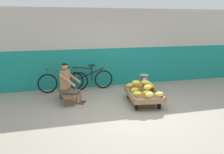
{
  "coord_description": "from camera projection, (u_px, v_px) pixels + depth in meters",
  "views": [
    {
      "loc": [
        -1.98,
        -5.37,
        2.27
      ],
      "look_at": [
        -0.21,
        1.0,
        0.75
      ],
      "focal_mm": 38.66,
      "sensor_mm": 36.0,
      "label": 1
    }
  ],
  "objects": [
    {
      "name": "ground_plane",
      "position": [
        131.0,
        114.0,
        6.07
      ],
      "size": [
        80.0,
        80.0,
        0.0
      ],
      "primitive_type": "plane",
      "color": "gray"
    },
    {
      "name": "back_wall",
      "position": [
        102.0,
        48.0,
        8.58
      ],
      "size": [
        16.0,
        0.3,
        2.73
      ],
      "color": "#19847A",
      "rests_on": "ground"
    },
    {
      "name": "banana_cart",
      "position": [
        143.0,
        95.0,
        6.84
      ],
      "size": [
        1.02,
        1.54,
        0.36
      ],
      "color": "#99754C",
      "rests_on": "ground"
    },
    {
      "name": "banana_pile",
      "position": [
        144.0,
        87.0,
        6.81
      ],
      "size": [
        0.98,
        1.38,
        0.27
      ],
      "color": "yellow",
      "rests_on": "banana_cart"
    },
    {
      "name": "low_bench",
      "position": [
        66.0,
        95.0,
        6.95
      ],
      "size": [
        0.42,
        1.13,
        0.27
      ],
      "color": "brown",
      "rests_on": "ground"
    },
    {
      "name": "vendor_seated",
      "position": [
        68.0,
        83.0,
        6.84
      ],
      "size": [
        0.74,
        0.64,
        1.14
      ],
      "color": "#9E704C",
      "rests_on": "ground"
    },
    {
      "name": "plastic_crate",
      "position": [
        144.0,
        88.0,
        7.9
      ],
      "size": [
        0.36,
        0.28,
        0.3
      ],
      "color": "red",
      "rests_on": "ground"
    },
    {
      "name": "weighing_scale",
      "position": [
        144.0,
        79.0,
        7.83
      ],
      "size": [
        0.3,
        0.3,
        0.29
      ],
      "color": "#28282D",
      "rests_on": "plastic_crate"
    },
    {
      "name": "bicycle_near_left",
      "position": [
        63.0,
        81.0,
        7.92
      ],
      "size": [
        1.66,
        0.48,
        0.86
      ],
      "color": "black",
      "rests_on": "ground"
    },
    {
      "name": "bicycle_far_left",
      "position": [
        89.0,
        79.0,
        8.21
      ],
      "size": [
        1.66,
        0.48,
        0.86
      ],
      "color": "black",
      "rests_on": "ground"
    },
    {
      "name": "shopping_bag",
      "position": [
        150.0,
        93.0,
        7.48
      ],
      "size": [
        0.18,
        0.12,
        0.24
      ],
      "primitive_type": "cube",
      "color": "green",
      "rests_on": "ground"
    }
  ]
}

